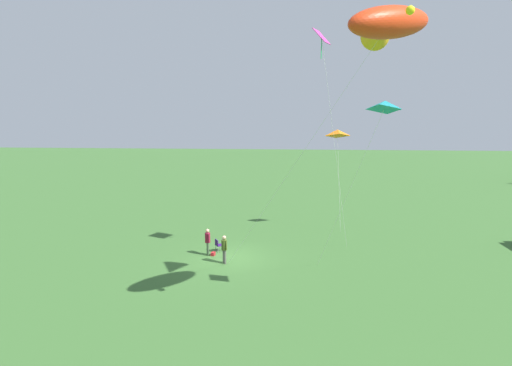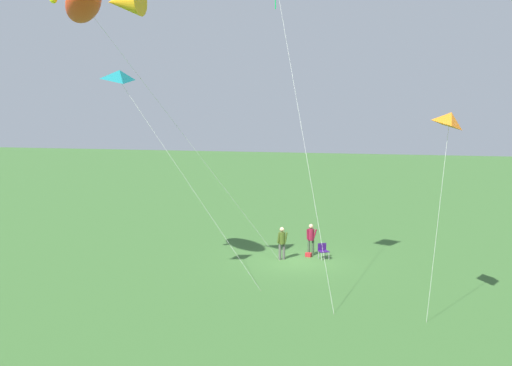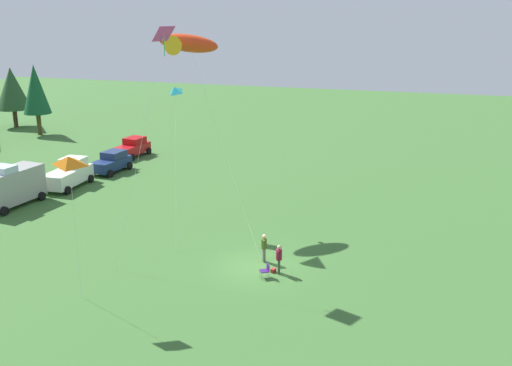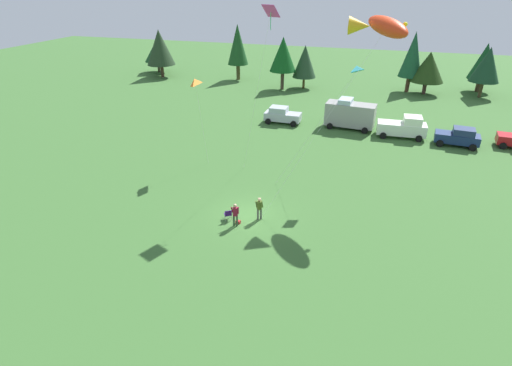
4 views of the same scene
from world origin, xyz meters
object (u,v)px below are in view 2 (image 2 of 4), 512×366
(person_spectator, at_px, (311,237))
(kite_delta_teal, at_px, (120,76))
(folding_chair, at_px, (323,250))
(person_kite_flyer, at_px, (282,241))
(backpack_on_grass, at_px, (308,255))
(kite_delta_orange, at_px, (451,119))
(kite_large_fish, at_px, (93,3))

(person_spectator, height_order, kite_delta_teal, kite_delta_teal)
(folding_chair, xyz_separation_m, kite_delta_teal, (7.19, 8.60, 8.80))
(person_kite_flyer, relative_size, folding_chair, 2.12)
(person_spectator, relative_size, backpack_on_grass, 5.44)
(person_spectator, xyz_separation_m, kite_delta_orange, (-6.55, 8.77, 6.54))
(person_kite_flyer, height_order, kite_large_fish, kite_large_fish)
(person_kite_flyer, height_order, kite_delta_orange, kite_delta_orange)
(kite_large_fish, distance_m, kite_delta_teal, 3.32)
(person_kite_flyer, distance_m, kite_delta_orange, 12.68)
(folding_chair, relative_size, person_spectator, 0.47)
(folding_chair, height_order, kite_large_fish, kite_large_fish)
(person_kite_flyer, bearing_deg, person_spectator, 106.44)
(kite_large_fish, bearing_deg, kite_delta_orange, 179.99)
(kite_delta_teal, bearing_deg, person_kite_flyer, -122.97)
(kite_delta_orange, relative_size, kite_delta_teal, 0.82)
(person_kite_flyer, bearing_deg, backpack_on_grass, 99.20)
(backpack_on_grass, xyz_separation_m, kite_delta_orange, (-6.62, 8.42, 7.45))
(person_spectator, xyz_separation_m, kite_large_fish, (7.78, 8.76, 11.28))
(folding_chair, bearing_deg, person_spectator, -159.27)
(kite_large_fish, height_order, kite_delta_teal, kite_large_fish)
(kite_large_fish, relative_size, kite_delta_teal, 1.37)
(person_spectator, height_order, kite_delta_orange, kite_delta_orange)
(backpack_on_grass, height_order, kite_delta_teal, kite_delta_teal)
(backpack_on_grass, bearing_deg, kite_delta_teal, 54.13)
(person_kite_flyer, relative_size, backpack_on_grass, 5.44)
(person_spectator, relative_size, kite_large_fish, 0.13)
(backpack_on_grass, relative_size, kite_delta_orange, 0.04)
(backpack_on_grass, height_order, kite_delta_orange, kite_delta_orange)
(backpack_on_grass, bearing_deg, person_kite_flyer, 36.65)
(backpack_on_grass, relative_size, kite_delta_teal, 0.03)
(person_spectator, bearing_deg, folding_chair, 37.33)
(folding_chair, relative_size, backpack_on_grass, 2.56)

